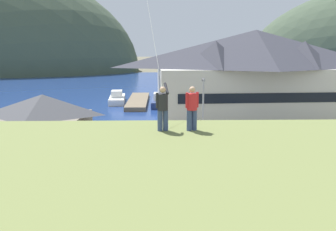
% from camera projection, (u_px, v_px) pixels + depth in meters
% --- Properties ---
extents(ground_plane, '(600.00, 600.00, 0.00)m').
position_uv_depth(ground_plane, '(181.00, 196.00, 20.58)').
color(ground_plane, '#66604C').
extents(parking_lot_pad, '(40.00, 20.00, 0.10)m').
position_uv_depth(parking_lot_pad, '(177.00, 167.00, 25.46)').
color(parking_lot_pad, slate).
rests_on(parking_lot_pad, ground).
extents(bay_water, '(360.00, 84.00, 0.03)m').
position_uv_depth(bay_water, '(166.00, 86.00, 79.25)').
color(bay_water, navy).
rests_on(bay_water, ground).
extents(harbor_lodge, '(25.66, 12.25, 11.35)m').
position_uv_depth(harbor_lodge, '(254.00, 74.00, 40.17)').
color(harbor_lodge, beige).
rests_on(harbor_lodge, ground).
extents(storage_shed_near_lot, '(7.70, 5.80, 5.48)m').
position_uv_depth(storage_shed_near_lot, '(45.00, 125.00, 27.14)').
color(storage_shed_near_lot, '#756B5B').
rests_on(storage_shed_near_lot, ground).
extents(wharf_dock, '(3.20, 15.56, 0.70)m').
position_uv_depth(wharf_dock, '(138.00, 101.00, 54.59)').
color(wharf_dock, '#70604C').
rests_on(wharf_dock, ground).
extents(moored_boat_wharfside, '(3.13, 8.01, 2.16)m').
position_uv_depth(moored_boat_wharfside, '(117.00, 99.00, 54.83)').
color(moored_boat_wharfside, silver).
rests_on(moored_boat_wharfside, ground).
extents(moored_boat_outer_mooring, '(2.51, 7.58, 2.16)m').
position_uv_depth(moored_boat_outer_mooring, '(159.00, 101.00, 51.98)').
color(moored_boat_outer_mooring, navy).
rests_on(moored_boat_outer_mooring, ground).
extents(parked_car_front_row_end, '(4.22, 2.08, 1.82)m').
position_uv_depth(parked_car_front_row_end, '(314.00, 172.00, 21.67)').
color(parked_car_front_row_end, black).
rests_on(parked_car_front_row_end, parking_lot_pad).
extents(parked_car_back_row_right, '(4.35, 2.37, 1.82)m').
position_uv_depth(parked_car_back_row_right, '(283.00, 144.00, 27.90)').
color(parked_car_back_row_right, navy).
rests_on(parked_car_back_row_right, parking_lot_pad).
extents(parked_car_back_row_left, '(4.23, 2.12, 1.82)m').
position_uv_depth(parked_car_back_row_left, '(149.00, 179.00, 20.67)').
color(parked_car_back_row_left, navy).
rests_on(parked_car_back_row_left, parking_lot_pad).
extents(parked_car_front_row_red, '(4.21, 2.08, 1.82)m').
position_uv_depth(parked_car_front_row_red, '(173.00, 145.00, 27.72)').
color(parked_car_front_row_red, '#B28923').
rests_on(parked_car_front_row_red, parking_lot_pad).
extents(parked_car_mid_row_near, '(4.27, 2.18, 1.82)m').
position_uv_depth(parked_car_mid_row_near, '(237.00, 176.00, 21.14)').
color(parked_car_mid_row_near, navy).
rests_on(parked_car_mid_row_near, parking_lot_pad).
extents(parked_car_front_row_silver, '(4.35, 2.37, 1.82)m').
position_uv_depth(parked_car_front_row_silver, '(43.00, 184.00, 19.87)').
color(parked_car_front_row_silver, '#B28923').
rests_on(parked_car_front_row_silver, parking_lot_pad).
extents(parking_light_pole, '(0.24, 0.78, 6.31)m').
position_uv_depth(parking_light_pole, '(203.00, 107.00, 30.18)').
color(parking_light_pole, '#ADADB2').
rests_on(parking_light_pole, parking_lot_pad).
extents(person_kite_flyer, '(0.52, 0.69, 1.86)m').
position_uv_depth(person_kite_flyer, '(163.00, 107.00, 12.52)').
color(person_kite_flyer, '#384770').
rests_on(person_kite_flyer, grassy_hill_foreground).
extents(person_companion, '(0.53, 0.40, 1.74)m').
position_uv_depth(person_companion, '(192.00, 107.00, 12.58)').
color(person_companion, '#384770').
rests_on(person_companion, grassy_hill_foreground).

